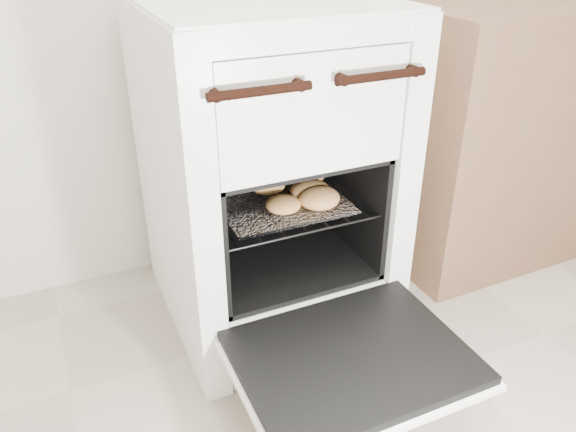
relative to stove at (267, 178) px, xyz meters
name	(u,v)px	position (x,y,z in m)	size (l,w,h in m)	color
stove	(267,178)	(0.00, 0.00, 0.00)	(0.61, 0.68, 0.93)	silver
oven_door	(352,359)	(0.00, -0.51, -0.25)	(0.55, 0.42, 0.04)	black
oven_rack	(276,200)	(0.00, -0.07, -0.04)	(0.44, 0.42, 0.01)	black
foil_sheet	(279,201)	(0.00, -0.09, -0.03)	(0.34, 0.30, 0.01)	white
baked_rolls	(297,187)	(0.06, -0.08, 0.00)	(0.28, 0.32, 0.05)	#DF9B59
counter	(498,128)	(0.94, 0.09, -0.02)	(0.88, 0.58, 0.88)	brown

